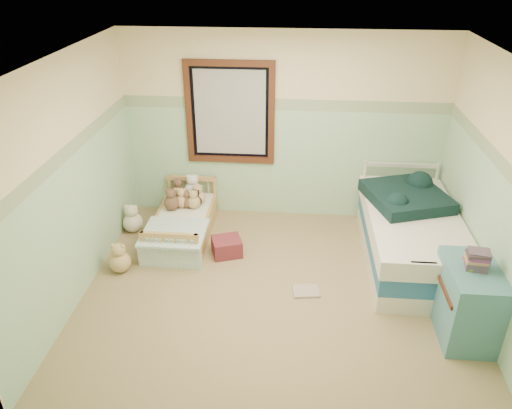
# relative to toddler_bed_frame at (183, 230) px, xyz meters

# --- Properties ---
(floor) EXTENTS (4.20, 3.60, 0.02)m
(floor) POSITION_rel_toddler_bed_frame_xyz_m (1.26, -1.05, -0.10)
(floor) COLOR olive
(floor) RESTS_ON ground
(ceiling) EXTENTS (4.20, 3.60, 0.02)m
(ceiling) POSITION_rel_toddler_bed_frame_xyz_m (1.26, -1.05, 2.42)
(ceiling) COLOR white
(ceiling) RESTS_ON wall_back
(wall_back) EXTENTS (4.20, 0.04, 2.50)m
(wall_back) POSITION_rel_toddler_bed_frame_xyz_m (1.26, 0.75, 1.16)
(wall_back) COLOR beige
(wall_back) RESTS_ON floor
(wall_front) EXTENTS (4.20, 0.04, 2.50)m
(wall_front) POSITION_rel_toddler_bed_frame_xyz_m (1.26, -2.85, 1.16)
(wall_front) COLOR beige
(wall_front) RESTS_ON floor
(wall_left) EXTENTS (0.04, 3.60, 2.50)m
(wall_left) POSITION_rel_toddler_bed_frame_xyz_m (-0.84, -1.05, 1.16)
(wall_left) COLOR beige
(wall_left) RESTS_ON floor
(wall_right) EXTENTS (0.04, 3.60, 2.50)m
(wall_right) POSITION_rel_toddler_bed_frame_xyz_m (3.36, -1.05, 1.16)
(wall_right) COLOR beige
(wall_right) RESTS_ON floor
(wainscot_mint) EXTENTS (4.20, 0.01, 1.50)m
(wainscot_mint) POSITION_rel_toddler_bed_frame_xyz_m (1.26, 0.74, 0.66)
(wainscot_mint) COLOR #8EC29A
(wainscot_mint) RESTS_ON floor
(border_strip) EXTENTS (4.20, 0.01, 0.15)m
(border_strip) POSITION_rel_toddler_bed_frame_xyz_m (1.26, 0.74, 1.49)
(border_strip) COLOR #4F7755
(border_strip) RESTS_ON wall_back
(window_frame) EXTENTS (1.16, 0.06, 1.36)m
(window_frame) POSITION_rel_toddler_bed_frame_xyz_m (0.56, 0.71, 1.36)
(window_frame) COLOR #422014
(window_frame) RESTS_ON wall_back
(window_blinds) EXTENTS (0.92, 0.01, 1.12)m
(window_blinds) POSITION_rel_toddler_bed_frame_xyz_m (0.56, 0.72, 1.36)
(window_blinds) COLOR #BDBDBA
(window_blinds) RESTS_ON window_frame
(toddler_bed_frame) EXTENTS (0.70, 1.39, 0.18)m
(toddler_bed_frame) POSITION_rel_toddler_bed_frame_xyz_m (0.00, 0.00, 0.00)
(toddler_bed_frame) COLOR #AF8046
(toddler_bed_frame) RESTS_ON floor
(toddler_mattress) EXTENTS (0.64, 1.33, 0.12)m
(toddler_mattress) POSITION_rel_toddler_bed_frame_xyz_m (0.00, 0.00, 0.15)
(toddler_mattress) COLOR silver
(toddler_mattress) RESTS_ON toddler_bed_frame
(patchwork_quilt) EXTENTS (0.76, 0.70, 0.03)m
(patchwork_quilt) POSITION_rel_toddler_bed_frame_xyz_m (0.00, -0.43, 0.22)
(patchwork_quilt) COLOR #68AED2
(patchwork_quilt) RESTS_ON toddler_mattress
(plush_bed_brown) EXTENTS (0.19, 0.19, 0.19)m
(plush_bed_brown) POSITION_rel_toddler_bed_frame_xyz_m (-0.15, 0.50, 0.31)
(plush_bed_brown) COLOR brown
(plush_bed_brown) RESTS_ON toddler_mattress
(plush_bed_white) EXTENTS (0.24, 0.24, 0.24)m
(plush_bed_white) POSITION_rel_toddler_bed_frame_xyz_m (0.05, 0.50, 0.33)
(plush_bed_white) COLOR silver
(plush_bed_white) RESTS_ON toddler_mattress
(plush_bed_tan) EXTENTS (0.17, 0.17, 0.17)m
(plush_bed_tan) POSITION_rel_toddler_bed_frame_xyz_m (-0.10, 0.28, 0.30)
(plush_bed_tan) COLOR tan
(plush_bed_tan) RESTS_ON toddler_mattress
(plush_bed_dark) EXTENTS (0.16, 0.16, 0.16)m
(plush_bed_dark) POSITION_rel_toddler_bed_frame_xyz_m (0.13, 0.28, 0.29)
(plush_bed_dark) COLOR black
(plush_bed_dark) RESTS_ON toddler_mattress
(plush_floor_cream) EXTENTS (0.26, 0.26, 0.26)m
(plush_floor_cream) POSITION_rel_toddler_bed_frame_xyz_m (-0.69, 0.06, 0.04)
(plush_floor_cream) COLOR beige
(plush_floor_cream) RESTS_ON floor
(plush_floor_tan) EXTENTS (0.25, 0.25, 0.25)m
(plush_floor_tan) POSITION_rel_toddler_bed_frame_xyz_m (-0.56, -0.82, 0.04)
(plush_floor_tan) COLOR tan
(plush_floor_tan) RESTS_ON floor
(twin_bed_frame) EXTENTS (0.99, 1.98, 0.22)m
(twin_bed_frame) POSITION_rel_toddler_bed_frame_xyz_m (2.81, -0.35, 0.02)
(twin_bed_frame) COLOR silver
(twin_bed_frame) RESTS_ON floor
(twin_boxspring) EXTENTS (0.99, 1.98, 0.22)m
(twin_boxspring) POSITION_rel_toddler_bed_frame_xyz_m (2.81, -0.35, 0.24)
(twin_boxspring) COLOR #1E5285
(twin_boxspring) RESTS_ON twin_bed_frame
(twin_mattress) EXTENTS (1.03, 2.02, 0.22)m
(twin_mattress) POSITION_rel_toddler_bed_frame_xyz_m (2.81, -0.35, 0.46)
(twin_mattress) COLOR silver
(twin_mattress) RESTS_ON twin_boxspring
(teal_blanket) EXTENTS (1.07, 1.11, 0.14)m
(teal_blanket) POSITION_rel_toddler_bed_frame_xyz_m (2.76, -0.05, 0.64)
(teal_blanket) COLOR black
(teal_blanket) RESTS_ON twin_mattress
(dresser) EXTENTS (0.48, 0.76, 0.76)m
(dresser) POSITION_rel_toddler_bed_frame_xyz_m (3.11, -1.53, 0.29)
(dresser) COLOR teal
(dresser) RESTS_ON floor
(book_stack) EXTENTS (0.21, 0.18, 0.19)m
(book_stack) POSITION_rel_toddler_bed_frame_xyz_m (3.11, -1.52, 0.77)
(book_stack) COLOR brown
(book_stack) RESTS_ON dresser
(red_pillow) EXTENTS (0.42, 0.40, 0.21)m
(red_pillow) POSITION_rel_toddler_bed_frame_xyz_m (0.63, -0.37, 0.02)
(red_pillow) COLOR maroon
(red_pillow) RESTS_ON floor
(floor_book) EXTENTS (0.32, 0.26, 0.03)m
(floor_book) POSITION_rel_toddler_bed_frame_xyz_m (1.60, -1.04, -0.08)
(floor_book) COLOR orange
(floor_book) RESTS_ON floor
(extra_plush_0) EXTENTS (0.17, 0.17, 0.17)m
(extra_plush_0) POSITION_rel_toddler_bed_frame_xyz_m (0.11, 0.23, 0.30)
(extra_plush_0) COLOR tan
(extra_plush_0) RESTS_ON toddler_mattress
(extra_plush_1) EXTENTS (0.19, 0.19, 0.19)m
(extra_plush_1) POSITION_rel_toddler_bed_frame_xyz_m (0.15, 0.35, 0.30)
(extra_plush_1) COLOR tan
(extra_plush_1) RESTS_ON toddler_mattress
(extra_plush_2) EXTENTS (0.18, 0.18, 0.18)m
(extra_plush_2) POSITION_rel_toddler_bed_frame_xyz_m (-0.05, 0.24, 0.30)
(extra_plush_2) COLOR tan
(extra_plush_2) RESTS_ON toddler_mattress
(extra_plush_3) EXTENTS (0.20, 0.20, 0.20)m
(extra_plush_3) POSITION_rel_toddler_bed_frame_xyz_m (-0.17, 0.16, 0.31)
(extra_plush_3) COLOR brown
(extra_plush_3) RESTS_ON toddler_mattress
(extra_plush_4) EXTENTS (0.17, 0.17, 0.17)m
(extra_plush_4) POSITION_rel_toddler_bed_frame_xyz_m (0.02, 0.24, 0.29)
(extra_plush_4) COLOR brown
(extra_plush_4) RESTS_ON toddler_mattress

